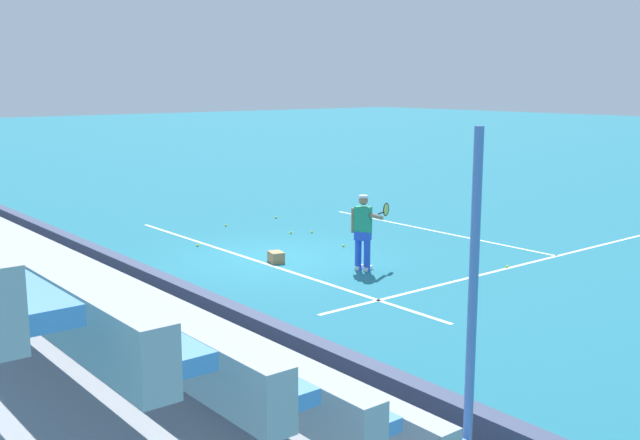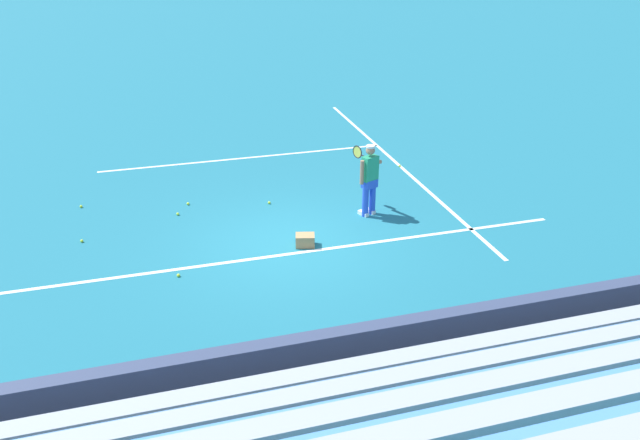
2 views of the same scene
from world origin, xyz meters
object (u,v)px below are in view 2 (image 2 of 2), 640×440
at_px(tennis_player, 369,179).
at_px(tennis_ball_near_player, 188,204).
at_px(tennis_ball_stray_back, 178,214).
at_px(tennis_ball_by_box, 82,241).
at_px(tennis_ball_midcourt, 400,166).
at_px(tennis_ball_far_right, 269,203).
at_px(tennis_ball_far_left, 81,206).
at_px(tennis_ball_on_baseline, 178,275).
at_px(ball_box_cardboard, 305,240).

xyz_separation_m(tennis_player, tennis_ball_near_player, (-4.04, 1.71, -0.86)).
distance_m(tennis_ball_stray_back, tennis_ball_near_player, 0.60).
bearing_deg(tennis_ball_by_box, tennis_ball_midcourt, 15.69).
bearing_deg(tennis_ball_near_player, tennis_ball_far_right, -14.12).
height_order(tennis_ball_midcourt, tennis_ball_by_box, same).
bearing_deg(tennis_ball_far_right, tennis_player, -30.09).
bearing_deg(tennis_ball_stray_back, tennis_ball_near_player, 61.57).
relative_size(tennis_ball_far_left, tennis_ball_far_right, 1.00).
distance_m(tennis_ball_far_right, tennis_ball_near_player, 1.98).
bearing_deg(tennis_ball_far_left, tennis_ball_stray_back, -25.85).
bearing_deg(tennis_ball_near_player, tennis_ball_on_baseline, -98.23).
relative_size(tennis_ball_on_baseline, tennis_ball_stray_back, 1.00).
distance_m(tennis_ball_far_left, tennis_ball_stray_back, 2.46).
bearing_deg(tennis_player, tennis_ball_far_right, 149.91).
relative_size(tennis_ball_on_baseline, tennis_ball_midcourt, 1.00).
xyz_separation_m(tennis_ball_far_left, tennis_ball_midcourt, (8.47, 0.45, 0.00)).
height_order(ball_box_cardboard, tennis_ball_by_box, ball_box_cardboard).
relative_size(tennis_player, tennis_ball_far_left, 25.98).
bearing_deg(tennis_ball_on_baseline, tennis_ball_near_player, 81.77).
distance_m(tennis_ball_far_left, tennis_ball_near_player, 2.56).
bearing_deg(tennis_player, tennis_ball_on_baseline, -159.61).
distance_m(tennis_ball_stray_back, tennis_ball_far_right, 2.21).
bearing_deg(tennis_ball_far_right, tennis_ball_by_box, -168.57).
distance_m(tennis_player, tennis_ball_far_right, 2.59).
xyz_separation_m(tennis_ball_near_player, tennis_ball_by_box, (-2.38, -1.35, 0.00)).
height_order(tennis_ball_far_right, tennis_ball_by_box, same).
height_order(ball_box_cardboard, tennis_ball_midcourt, ball_box_cardboard).
xyz_separation_m(tennis_ball_on_baseline, tennis_ball_near_player, (0.49, 3.39, 0.00)).
relative_size(tennis_player, tennis_ball_on_baseline, 25.98).
xyz_separation_m(tennis_ball_far_left, tennis_ball_stray_back, (2.22, -1.07, 0.00)).
bearing_deg(tennis_ball_far_left, tennis_ball_far_right, -13.09).
height_order(tennis_player, tennis_ball_midcourt, tennis_player).
height_order(tennis_player, tennis_ball_far_left, tennis_player).
xyz_separation_m(tennis_player, tennis_ball_stray_back, (-4.32, 1.18, -0.86)).
xyz_separation_m(tennis_ball_far_left, tennis_ball_by_box, (0.12, -1.90, 0.00)).
bearing_deg(tennis_ball_near_player, tennis_ball_far_left, 167.71).
bearing_deg(tennis_ball_near_player, tennis_ball_midcourt, 9.45).
distance_m(tennis_ball_far_left, tennis_ball_midcourt, 8.48).
xyz_separation_m(ball_box_cardboard, tennis_ball_far_left, (-4.71, 3.37, -0.10)).
distance_m(tennis_ball_on_baseline, tennis_ball_by_box, 2.78).
height_order(tennis_ball_near_player, tennis_ball_by_box, same).
distance_m(ball_box_cardboard, tennis_ball_far_left, 5.80).
xyz_separation_m(tennis_ball_midcourt, tennis_ball_far_right, (-4.05, -1.48, 0.00)).
distance_m(tennis_player, tennis_ball_stray_back, 4.56).
height_order(tennis_ball_on_baseline, tennis_ball_far_right, same).
height_order(ball_box_cardboard, tennis_ball_stray_back, ball_box_cardboard).
relative_size(tennis_ball_stray_back, tennis_ball_midcourt, 1.00).
relative_size(tennis_ball_far_left, tennis_ball_by_box, 1.00).
bearing_deg(tennis_ball_on_baseline, tennis_ball_far_right, 50.38).
height_order(tennis_ball_on_baseline, tennis_ball_stray_back, same).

